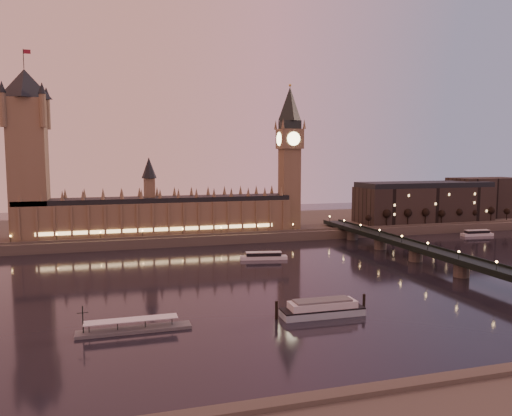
{
  "coord_description": "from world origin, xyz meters",
  "views": [
    {
      "loc": [
        -72.02,
        -219.58,
        58.7
      ],
      "look_at": [
        3.25,
        35.0,
        31.06
      ],
      "focal_mm": 35.0,
      "sensor_mm": 36.0,
      "label": 1
    }
  ],
  "objects_px": {
    "cruise_boat_b": "(477,233)",
    "pontoon_pier": "(134,328)",
    "moored_barge": "(322,308)",
    "cruise_boat_a": "(264,256)"
  },
  "relations": [
    {
      "from": "cruise_boat_b",
      "to": "moored_barge",
      "type": "relative_size",
      "value": 0.68
    },
    {
      "from": "cruise_boat_a",
      "to": "moored_barge",
      "type": "bearing_deg",
      "value": -84.09
    },
    {
      "from": "cruise_boat_b",
      "to": "moored_barge",
      "type": "xyz_separation_m",
      "value": [
        -186.18,
        -138.71,
        0.83
      ]
    },
    {
      "from": "cruise_boat_b",
      "to": "cruise_boat_a",
      "type": "bearing_deg",
      "value": -164.01
    },
    {
      "from": "moored_barge",
      "to": "cruise_boat_a",
      "type": "bearing_deg",
      "value": 85.72
    },
    {
      "from": "pontoon_pier",
      "to": "moored_barge",
      "type": "bearing_deg",
      "value": -2.44
    },
    {
      "from": "cruise_boat_a",
      "to": "pontoon_pier",
      "type": "xyz_separation_m",
      "value": [
        -77.14,
        -100.18,
        -0.79
      ]
    },
    {
      "from": "cruise_boat_a",
      "to": "moored_barge",
      "type": "height_order",
      "value": "moored_barge"
    },
    {
      "from": "cruise_boat_a",
      "to": "cruise_boat_b",
      "type": "height_order",
      "value": "cruise_boat_b"
    },
    {
      "from": "cruise_boat_b",
      "to": "pontoon_pier",
      "type": "height_order",
      "value": "pontoon_pier"
    }
  ]
}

